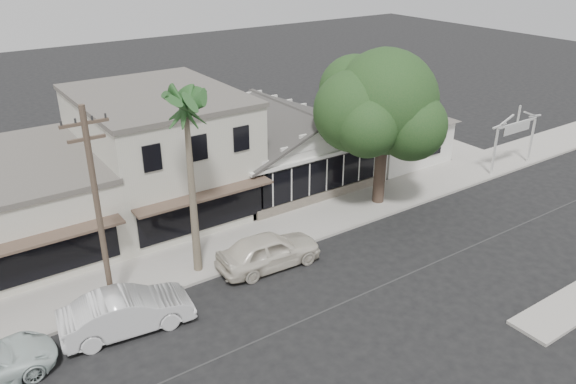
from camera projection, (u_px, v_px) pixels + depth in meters
ground at (354, 298)px, 24.69m from camera, size 140.00×140.00×0.00m
sidewalk_north at (124, 284)px, 25.58m from camera, size 90.00×3.50×0.15m
corner_shop at (287, 142)px, 35.50m from camera, size 10.40×8.60×5.10m
side_cottage at (391, 138)px, 39.47m from camera, size 6.00×6.00×3.00m
arch_sign at (517, 125)px, 36.82m from camera, size 4.12×0.12×3.95m
row_building_near at (161, 153)px, 31.88m from camera, size 8.00×10.00×6.50m
utility_pole at (98, 209)px, 21.94m from camera, size 1.80×0.24×9.00m
car_0 at (269, 250)px, 26.73m from camera, size 5.19×2.35×1.73m
car_1 at (127, 312)px, 22.40m from camera, size 5.40×2.43×1.72m
shade_tree at (380, 104)px, 31.05m from camera, size 8.23×7.44×9.13m
palm_east at (186, 108)px, 23.26m from camera, size 3.26×3.26×9.34m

